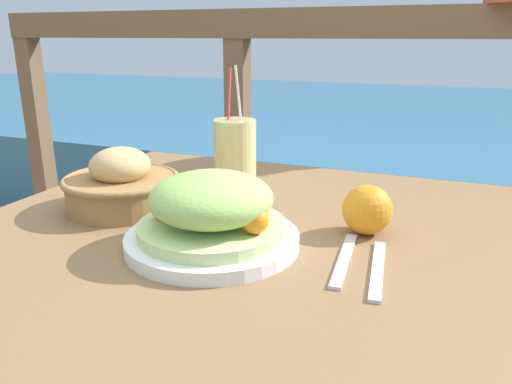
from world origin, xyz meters
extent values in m
cube|color=olive|center=(0.00, 0.00, 0.69)|extent=(1.04, 0.93, 0.04)
cube|color=olive|center=(-0.46, 0.41, 0.33)|extent=(0.06, 0.06, 0.67)
cube|color=brown|center=(0.00, 0.90, 1.04)|extent=(2.80, 0.08, 0.09)
cube|color=brown|center=(-1.36, 0.90, 0.50)|extent=(0.07, 0.07, 1.00)
cube|color=brown|center=(-0.45, 0.90, 0.50)|extent=(0.07, 0.07, 1.00)
cube|color=teal|center=(0.00, 3.40, 0.23)|extent=(12.00, 4.00, 0.45)
cylinder|color=white|center=(-0.08, -0.05, 0.72)|extent=(0.26, 0.26, 0.02)
cylinder|color=#C6DB8E|center=(-0.08, -0.05, 0.73)|extent=(0.22, 0.22, 0.02)
ellipsoid|color=#9EC660|center=(-0.08, -0.05, 0.78)|extent=(0.18, 0.18, 0.08)
sphere|color=orange|center=(0.00, -0.06, 0.76)|extent=(0.04, 0.04, 0.04)
sphere|color=orange|center=(-0.15, -0.06, 0.76)|extent=(0.04, 0.04, 0.04)
cylinder|color=#DBCC7F|center=(-0.18, 0.26, 0.77)|extent=(0.09, 0.09, 0.14)
cylinder|color=white|center=(-0.16, 0.26, 0.85)|extent=(0.01, 0.06, 0.21)
cylinder|color=red|center=(-0.19, 0.26, 0.84)|extent=(0.03, 0.08, 0.21)
cylinder|color=olive|center=(-0.30, 0.05, 0.73)|extent=(0.20, 0.20, 0.06)
torus|color=olive|center=(-0.30, 0.05, 0.76)|extent=(0.21, 0.21, 0.01)
ellipsoid|color=tan|center=(-0.30, 0.05, 0.79)|extent=(0.11, 0.11, 0.07)
cube|color=silver|center=(0.12, -0.02, 0.71)|extent=(0.03, 0.18, 0.00)
cube|color=silver|center=(0.17, -0.04, 0.71)|extent=(0.04, 0.18, 0.00)
sphere|color=orange|center=(0.13, 0.09, 0.74)|extent=(0.08, 0.08, 0.08)
camera|label=1|loc=(0.25, -0.66, 1.01)|focal=35.00mm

